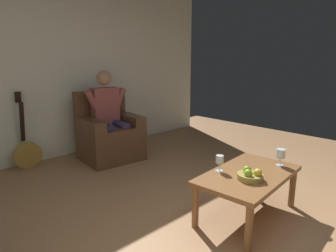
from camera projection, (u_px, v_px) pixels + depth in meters
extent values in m
plane|color=#A0734C|center=(253.00, 249.00, 2.27)|extent=(7.67, 7.67, 0.00)
cube|color=white|center=(59.00, 66.00, 4.23)|extent=(5.68, 0.06, 2.67)
cube|color=#543623|center=(111.00, 146.00, 4.28)|extent=(0.86, 0.80, 0.39)
cube|color=#543623|center=(112.00, 130.00, 4.17)|extent=(0.50, 0.64, 0.10)
cube|color=#543623|center=(129.00, 122.00, 4.39)|extent=(0.25, 0.73, 0.24)
cube|color=#543623|center=(90.00, 128.00, 4.02)|extent=(0.25, 0.73, 0.24)
cube|color=#543623|center=(100.00, 110.00, 4.39)|extent=(0.79, 0.21, 0.59)
cube|color=#934744|center=(105.00, 106.00, 4.25)|extent=(0.40, 0.22, 0.54)
sphere|color=#A87A5B|center=(104.00, 78.00, 4.16)|extent=(0.22, 0.22, 0.22)
cylinder|color=#312D51|center=(120.00, 125.00, 4.22)|extent=(0.17, 0.42, 0.13)
cylinder|color=#312D51|center=(127.00, 146.00, 4.12)|extent=(0.13, 0.13, 0.49)
cylinder|color=#934744|center=(120.00, 97.00, 4.31)|extent=(0.21, 0.11, 0.29)
cylinder|color=#312D51|center=(105.00, 127.00, 4.08)|extent=(0.17, 0.42, 0.13)
cylinder|color=#312D51|center=(113.00, 149.00, 3.98)|extent=(0.13, 0.13, 0.49)
cylinder|color=#934744|center=(92.00, 100.00, 4.05)|extent=(0.21, 0.11, 0.29)
cube|color=brown|center=(249.00, 175.00, 2.66)|extent=(1.08, 0.68, 0.04)
cylinder|color=brown|center=(292.00, 188.00, 2.89)|extent=(0.06, 0.06, 0.39)
cylinder|color=brown|center=(249.00, 228.00, 2.21)|extent=(0.06, 0.06, 0.39)
cylinder|color=brown|center=(246.00, 175.00, 3.21)|extent=(0.06, 0.06, 0.39)
cylinder|color=brown|center=(195.00, 206.00, 2.53)|extent=(0.06, 0.06, 0.39)
cylinder|color=#AC863A|center=(28.00, 155.00, 3.92)|extent=(0.36, 0.15, 0.37)
cylinder|color=black|center=(29.00, 155.00, 3.88)|extent=(0.10, 0.02, 0.10)
cube|color=black|center=(22.00, 122.00, 3.87)|extent=(0.05, 0.11, 0.54)
cube|color=black|center=(18.00, 97.00, 3.83)|extent=(0.07, 0.05, 0.14)
cylinder|color=silver|center=(280.00, 165.00, 2.85)|extent=(0.07, 0.07, 0.01)
cylinder|color=silver|center=(280.00, 161.00, 2.84)|extent=(0.01, 0.01, 0.07)
cylinder|color=silver|center=(281.00, 153.00, 2.82)|extent=(0.09, 0.09, 0.09)
cylinder|color=#590C19|center=(280.00, 156.00, 2.83)|extent=(0.08, 0.08, 0.03)
cylinder|color=silver|center=(219.00, 171.00, 2.70)|extent=(0.07, 0.07, 0.01)
cylinder|color=silver|center=(219.00, 167.00, 2.69)|extent=(0.01, 0.01, 0.07)
cylinder|color=silver|center=(220.00, 159.00, 2.68)|extent=(0.07, 0.07, 0.07)
cylinder|color=#590C19|center=(220.00, 161.00, 2.68)|extent=(0.06, 0.06, 0.03)
cylinder|color=olive|center=(250.00, 177.00, 2.51)|extent=(0.22, 0.22, 0.05)
sphere|color=#87AB25|center=(248.00, 173.00, 2.47)|extent=(0.07, 0.07, 0.07)
sphere|color=gold|center=(258.00, 173.00, 2.48)|extent=(0.07, 0.07, 0.07)
sphere|color=#709F24|center=(247.00, 170.00, 2.55)|extent=(0.07, 0.07, 0.07)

